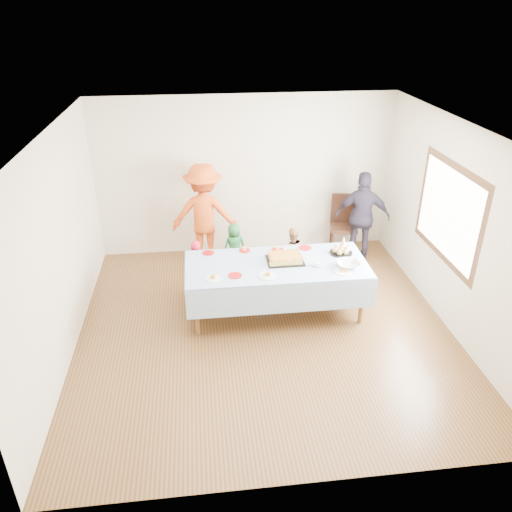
{
  "coord_description": "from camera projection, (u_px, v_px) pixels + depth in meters",
  "views": [
    {
      "loc": [
        -0.79,
        -5.58,
        4.04
      ],
      "look_at": [
        -0.08,
        0.3,
        0.96
      ],
      "focal_mm": 35.0,
      "sensor_mm": 36.0,
      "label": 1
    }
  ],
  "objects": [
    {
      "name": "ground",
      "position": [
        265.0,
        328.0,
        6.86
      ],
      "size": [
        5.0,
        5.0,
        0.0
      ],
      "primitive_type": "plane",
      "color": "#4E3216",
      "rests_on": "ground"
    },
    {
      "name": "room_walls",
      "position": [
        270.0,
        207.0,
        6.05
      ],
      "size": [
        5.04,
        5.04,
        2.72
      ],
      "color": "beige",
      "rests_on": "ground"
    },
    {
      "name": "party_table",
      "position": [
        276.0,
        267.0,
        6.88
      ],
      "size": [
        2.5,
        1.1,
        0.78
      ],
      "color": "brown",
      "rests_on": "ground"
    },
    {
      "name": "birthday_cake",
      "position": [
        285.0,
        258.0,
        6.91
      ],
      "size": [
        0.51,
        0.39,
        0.09
      ],
      "color": "black",
      "rests_on": "party_table"
    },
    {
      "name": "rolls_tray",
      "position": [
        341.0,
        251.0,
        7.12
      ],
      "size": [
        0.33,
        0.33,
        0.1
      ],
      "color": "black",
      "rests_on": "party_table"
    },
    {
      "name": "punch_bowl",
      "position": [
        348.0,
        265.0,
        6.76
      ],
      "size": [
        0.31,
        0.31,
        0.08
      ],
      "primitive_type": "imported",
      "color": "silver",
      "rests_on": "party_table"
    },
    {
      "name": "party_hat",
      "position": [
        344.0,
        241.0,
        7.29
      ],
      "size": [
        0.1,
        0.1,
        0.17
      ],
      "primitive_type": "cone",
      "color": "silver",
      "rests_on": "party_table"
    },
    {
      "name": "fork_pile",
      "position": [
        316.0,
        264.0,
        6.79
      ],
      "size": [
        0.24,
        0.18,
        0.07
      ],
      "primitive_type": null,
      "color": "white",
      "rests_on": "party_table"
    },
    {
      "name": "plate_red_far_a",
      "position": [
        208.0,
        253.0,
        7.13
      ],
      "size": [
        0.16,
        0.16,
        0.01
      ],
      "primitive_type": "cylinder",
      "color": "#B50D0F",
      "rests_on": "party_table"
    },
    {
      "name": "plate_red_far_b",
      "position": [
        245.0,
        250.0,
        7.21
      ],
      "size": [
        0.16,
        0.16,
        0.01
      ],
      "primitive_type": "cylinder",
      "color": "#B50D0F",
      "rests_on": "party_table"
    },
    {
      "name": "plate_red_far_c",
      "position": [
        278.0,
        250.0,
        7.22
      ],
      "size": [
        0.18,
        0.18,
        0.01
      ],
      "primitive_type": "cylinder",
      "color": "#B50D0F",
      "rests_on": "party_table"
    },
    {
      "name": "plate_red_far_d",
      "position": [
        305.0,
        248.0,
        7.28
      ],
      "size": [
        0.18,
        0.18,
        0.01
      ],
      "primitive_type": "cylinder",
      "color": "#B50D0F",
      "rests_on": "party_table"
    },
    {
      "name": "plate_red_near",
      "position": [
        235.0,
        275.0,
        6.56
      ],
      "size": [
        0.18,
        0.18,
        0.01
      ],
      "primitive_type": "cylinder",
      "color": "#B50D0F",
      "rests_on": "party_table"
    },
    {
      "name": "plate_white_left",
      "position": [
        213.0,
        279.0,
        6.48
      ],
      "size": [
        0.21,
        0.21,
        0.01
      ],
      "primitive_type": "cylinder",
      "color": "white",
      "rests_on": "party_table"
    },
    {
      "name": "plate_white_mid",
      "position": [
        267.0,
        276.0,
        6.55
      ],
      "size": [
        0.23,
        0.23,
        0.01
      ],
      "primitive_type": "cylinder",
      "color": "white",
      "rests_on": "party_table"
    },
    {
      "name": "plate_white_right",
      "position": [
        343.0,
        271.0,
        6.65
      ],
      "size": [
        0.24,
        0.24,
        0.01
      ],
      "primitive_type": "cylinder",
      "color": "white",
      "rests_on": "party_table"
    },
    {
      "name": "dining_chair",
      "position": [
        344.0,
        221.0,
        8.71
      ],
      "size": [
        0.52,
        0.52,
        1.03
      ],
      "rotation": [
        0.0,
        0.0,
        -0.18
      ],
      "color": "black",
      "rests_on": "ground"
    },
    {
      "name": "toddler_left",
      "position": [
        197.0,
        267.0,
        7.49
      ],
      "size": [
        0.37,
        0.31,
        0.87
      ],
      "primitive_type": "imported",
      "rotation": [
        0.0,
        0.0,
        2.78
      ],
      "color": "red",
      "rests_on": "ground"
    },
    {
      "name": "toddler_mid",
      "position": [
        234.0,
        246.0,
        8.2
      ],
      "size": [
        0.45,
        0.36,
        0.79
      ],
      "primitive_type": "imported",
      "rotation": [
        0.0,
        0.0,
        3.47
      ],
      "color": "#246C35",
      "rests_on": "ground"
    },
    {
      "name": "toddler_right",
      "position": [
        292.0,
        253.0,
        7.94
      ],
      "size": [
        0.45,
        0.37,
        0.85
      ],
      "primitive_type": "imported",
      "rotation": [
        0.0,
        0.0,
        3.27
      ],
      "color": "tan",
      "rests_on": "ground"
    },
    {
      "name": "adult_left",
      "position": [
        204.0,
        214.0,
        8.23
      ],
      "size": [
        1.18,
        0.78,
        1.71
      ],
      "primitive_type": "imported",
      "rotation": [
        0.0,
        0.0,
        3.0
      ],
      "color": "#DF531B",
      "rests_on": "ground"
    },
    {
      "name": "adult_right",
      "position": [
        362.0,
        217.0,
        8.33
      ],
      "size": [
        0.98,
        0.6,
        1.56
      ],
      "primitive_type": "imported",
      "rotation": [
        0.0,
        0.0,
        2.88
      ],
      "color": "#2A2534",
      "rests_on": "ground"
    }
  ]
}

